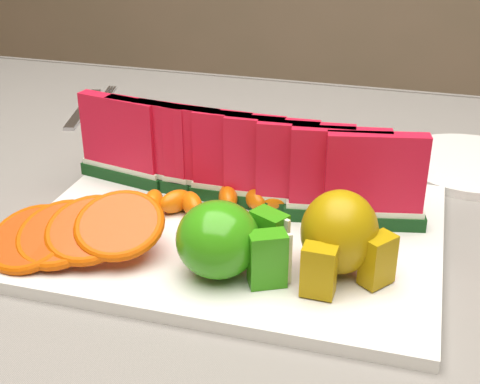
{
  "coord_description": "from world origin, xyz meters",
  "views": [
    {
      "loc": [
        0.21,
        -0.56,
        1.1
      ],
      "look_at": [
        0.06,
        -0.01,
        0.81
      ],
      "focal_mm": 50.0,
      "sensor_mm": 36.0,
      "label": 1
    }
  ],
  "objects": [
    {
      "name": "table",
      "position": [
        0.0,
        0.0,
        0.65
      ],
      "size": [
        1.4,
        0.9,
        0.75
      ],
      "color": "#4D2D1B",
      "rests_on": "ground"
    },
    {
      "name": "tablecloth",
      "position": [
        0.0,
        0.0,
        0.72
      ],
      "size": [
        1.53,
        1.03,
        0.2
      ],
      "color": "gray",
      "rests_on": "table"
    },
    {
      "name": "platter",
      "position": [
        0.05,
        -0.01,
        0.76
      ],
      "size": [
        0.4,
        0.3,
        0.01
      ],
      "color": "silver",
      "rests_on": "tablecloth"
    },
    {
      "name": "apple_cluster",
      "position": [
        0.07,
        -0.09,
        0.8
      ],
      "size": [
        0.1,
        0.08,
        0.07
      ],
      "color": "#1D7F15",
      "rests_on": "platter"
    },
    {
      "name": "pear_cluster",
      "position": [
        0.16,
        -0.07,
        0.81
      ],
      "size": [
        0.09,
        0.09,
        0.08
      ],
      "color": "#9D610F",
      "rests_on": "platter"
    },
    {
      "name": "side_plate",
      "position": [
        0.28,
        0.23,
        0.76
      ],
      "size": [
        0.22,
        0.22,
        0.01
      ],
      "color": "silver",
      "rests_on": "tablecloth"
    },
    {
      "name": "fork",
      "position": [
        -0.27,
        0.3,
        0.76
      ],
      "size": [
        0.06,
        0.19,
        0.0
      ],
      "color": "silver",
      "rests_on": "tablecloth"
    },
    {
      "name": "watermelon_row",
      "position": [
        0.04,
        0.04,
        0.82
      ],
      "size": [
        0.39,
        0.07,
        0.1
      ],
      "color": "#103E17",
      "rests_on": "platter"
    },
    {
      "name": "orange_fan_front",
      "position": [
        -0.08,
        -0.1,
        0.79
      ],
      "size": [
        0.18,
        0.12,
        0.05
      ],
      "color": "#F24C0C",
      "rests_on": "platter"
    },
    {
      "name": "orange_fan_back",
      "position": [
        0.03,
        0.11,
        0.79
      ],
      "size": [
        0.29,
        0.11,
        0.04
      ],
      "color": "#F24C0C",
      "rests_on": "platter"
    },
    {
      "name": "tangerine_segments",
      "position": [
        0.02,
        0.01,
        0.78
      ],
      "size": [
        0.16,
        0.08,
        0.02
      ],
      "color": "orange",
      "rests_on": "platter"
    }
  ]
}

